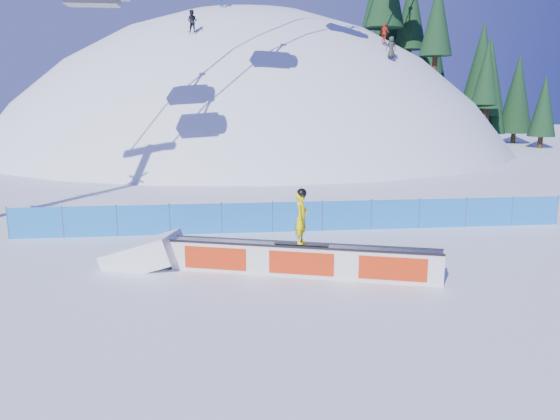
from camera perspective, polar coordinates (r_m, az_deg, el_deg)
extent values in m
plane|color=white|center=(17.54, 3.89, -5.80)|extent=(160.00, 160.00, 0.00)
sphere|color=silver|center=(62.99, -3.15, -9.87)|extent=(64.00, 64.00, 64.00)
cylinder|color=#2F1E13|center=(63.29, 9.14, 17.42)|extent=(0.50, 0.50, 1.40)
cylinder|color=#2F1E13|center=(61.30, 11.87, 16.54)|extent=(0.50, 0.50, 1.40)
cylinder|color=#2F1E13|center=(63.77, 11.50, 16.08)|extent=(0.50, 0.50, 1.40)
cone|color=black|center=(64.26, 11.68, 20.02)|extent=(3.37, 3.37, 7.67)
cylinder|color=#2F1E13|center=(57.65, 18.30, 12.38)|extent=(0.50, 0.50, 1.40)
cone|color=black|center=(58.00, 18.67, 17.72)|extent=(4.24, 4.24, 9.63)
cylinder|color=#2F1E13|center=(59.15, 18.12, 12.28)|extent=(0.50, 0.50, 1.40)
cone|color=black|center=(59.42, 18.42, 16.85)|extent=(3.64, 3.64, 8.28)
cylinder|color=#2F1E13|center=(66.54, 15.71, 12.06)|extent=(0.50, 0.50, 1.40)
cone|color=black|center=(66.69, 15.90, 15.32)|extent=(2.82, 2.82, 6.40)
cylinder|color=#2F1E13|center=(67.73, 16.95, 10.32)|extent=(0.50, 0.50, 1.40)
cone|color=black|center=(67.76, 17.15, 13.41)|extent=(2.70, 2.70, 6.13)
cylinder|color=#2F1E13|center=(67.39, 18.19, 9.14)|extent=(0.50, 0.50, 1.40)
cone|color=black|center=(67.37, 18.44, 12.83)|extent=(3.29, 3.29, 7.48)
cylinder|color=#2F1E13|center=(63.92, 23.72, 6.65)|extent=(0.50, 0.50, 1.40)
cone|color=black|center=(63.74, 24.03, 10.33)|extent=(3.09, 3.09, 7.02)
cylinder|color=#2F1E13|center=(69.01, 22.48, 7.07)|extent=(0.50, 0.50, 1.40)
cone|color=black|center=(68.85, 22.82, 11.27)|extent=(3.94, 3.94, 8.94)
cylinder|color=#2F1E13|center=(69.27, 24.50, 6.92)|extent=(0.50, 0.50, 1.40)
cone|color=black|center=(69.11, 24.84, 10.85)|extent=(3.67, 3.67, 8.34)
cube|color=blue|center=(21.67, 1.83, -0.70)|extent=(22.00, 0.03, 1.20)
cylinder|color=#3A4469|center=(22.90, -26.58, -1.16)|extent=(0.05, 0.05, 1.30)
cylinder|color=#3A4469|center=(22.28, -21.75, -1.08)|extent=(0.05, 0.05, 1.30)
cylinder|color=#3A4469|center=(21.82, -16.69, -0.98)|extent=(0.05, 0.05, 1.30)
cylinder|color=#3A4469|center=(21.55, -11.45, -0.87)|extent=(0.05, 0.05, 1.30)
cylinder|color=#3A4469|center=(21.45, -6.13, -0.76)|extent=(0.05, 0.05, 1.30)
cylinder|color=#3A4469|center=(21.55, -0.80, -0.64)|extent=(0.05, 0.05, 1.30)
cylinder|color=#3A4469|center=(21.82, 4.43, -0.51)|extent=(0.05, 0.05, 1.30)
cylinder|color=#3A4469|center=(22.27, 9.49, -0.38)|extent=(0.05, 0.05, 1.30)
cylinder|color=#3A4469|center=(22.89, 14.32, -0.26)|extent=(0.05, 0.05, 1.30)
cylinder|color=#3A4469|center=(23.67, 18.86, -0.14)|extent=(0.05, 0.05, 1.30)
cylinder|color=#3A4469|center=(24.58, 23.09, -0.03)|extent=(0.05, 0.05, 1.30)
cylinder|color=#3A4469|center=(25.62, 26.99, 0.07)|extent=(0.05, 0.05, 1.30)
cube|color=silver|center=(16.44, 2.37, -5.32)|extent=(7.94, 2.93, 0.92)
cube|color=#8E919B|center=(16.31, 2.38, -3.71)|extent=(7.87, 2.93, 0.04)
cube|color=black|center=(16.05, 2.24, -3.93)|extent=(7.80, 2.47, 0.06)
cube|color=black|center=(16.56, 2.53, -3.43)|extent=(7.80, 2.47, 0.06)
cube|color=red|center=(16.19, 2.22, -5.60)|extent=(7.41, 2.34, 0.69)
cube|color=red|center=(16.69, 2.51, -5.06)|extent=(7.41, 2.34, 0.69)
cube|color=black|center=(16.30, 2.24, -3.51)|extent=(1.63, 0.76, 0.03)
imported|color=#FFED07|center=(16.10, 2.26, -0.78)|extent=(0.58, 0.68, 1.56)
sphere|color=black|center=(15.96, 2.28, 1.77)|extent=(0.29, 0.29, 0.29)
imported|color=black|center=(44.12, -9.15, 18.91)|extent=(0.97, 0.86, 1.65)
imported|color=red|center=(48.82, 10.87, 17.69)|extent=(0.78, 1.05, 1.65)
imported|color=#272727|center=(45.74, 11.55, 16.34)|extent=(0.86, 0.61, 1.65)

